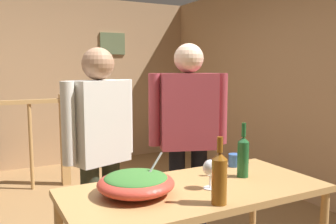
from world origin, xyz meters
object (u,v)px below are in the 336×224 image
at_px(salad_bowl, 136,182).
at_px(person_standing_right, 188,129).
at_px(serving_table, 195,200).
at_px(wine_bottle_amber, 219,177).
at_px(framed_picture, 112,44).
at_px(person_standing_left, 100,143).
at_px(wine_glass, 210,169).
at_px(mug_blue, 235,160).
at_px(wine_bottle_green, 243,156).

xyz_separation_m(salad_bowl, person_standing_right, (0.71, 0.63, 0.15)).
bearing_deg(serving_table, wine_bottle_amber, -95.83).
bearing_deg(framed_picture, person_standing_right, -98.29).
xyz_separation_m(framed_picture, person_standing_left, (-1.17, -3.11, -0.90)).
bearing_deg(wine_glass, wine_bottle_amber, -113.16).
height_order(framed_picture, salad_bowl, framed_picture).
bearing_deg(person_standing_left, mug_blue, 134.05).
distance_m(framed_picture, wine_bottle_amber, 4.26).
xyz_separation_m(framed_picture, wine_bottle_amber, (-0.84, -4.07, -0.92)).
relative_size(framed_picture, wine_bottle_amber, 1.16).
bearing_deg(serving_table, wine_glass, -42.69).
bearing_deg(wine_glass, person_standing_right, 68.39).
height_order(framed_picture, wine_bottle_green, framed_picture).
xyz_separation_m(wine_bottle_green, person_standing_right, (-0.02, 0.65, 0.07)).
height_order(framed_picture, serving_table, framed_picture).
bearing_deg(wine_glass, salad_bowl, 164.57).
xyz_separation_m(serving_table, wine_bottle_green, (0.38, 0.03, 0.21)).
bearing_deg(person_standing_right, framed_picture, -79.30).
height_order(wine_glass, wine_bottle_green, wine_bottle_green).
bearing_deg(wine_bottle_amber, wine_bottle_green, 37.36).
bearing_deg(person_standing_right, person_standing_left, 18.99).
bearing_deg(salad_bowl, wine_glass, -15.43).
height_order(salad_bowl, wine_glass, salad_bowl).
distance_m(wine_bottle_green, wine_bottle_amber, 0.51).
distance_m(wine_glass, wine_bottle_amber, 0.24).
bearing_deg(salad_bowl, person_standing_right, 41.67).
xyz_separation_m(mug_blue, person_standing_right, (-0.13, 0.43, 0.17)).
distance_m(wine_glass, person_standing_right, 0.81).
bearing_deg(framed_picture, serving_table, -102.08).
xyz_separation_m(framed_picture, serving_table, (-0.81, -3.79, -1.14)).
distance_m(serving_table, mug_blue, 0.56).
bearing_deg(mug_blue, framed_picture, 84.72).
bearing_deg(person_standing_right, mug_blue, 125.38).
bearing_deg(salad_bowl, mug_blue, 13.53).
relative_size(wine_glass, wine_bottle_amber, 0.49).
relative_size(salad_bowl, person_standing_right, 0.26).
xyz_separation_m(wine_bottle_green, wine_bottle_amber, (-0.41, -0.31, 0.00)).
bearing_deg(person_standing_right, salad_bowl, 60.67).
xyz_separation_m(serving_table, wine_glass, (0.06, -0.06, 0.19)).
bearing_deg(framed_picture, wine_bottle_amber, -101.67).
height_order(salad_bowl, person_standing_right, person_standing_right).
xyz_separation_m(salad_bowl, wine_bottle_amber, (0.32, -0.33, 0.08)).
bearing_deg(salad_bowl, wine_bottle_green, -1.61).
height_order(framed_picture, mug_blue, framed_picture).
height_order(serving_table, person_standing_left, person_standing_left).
xyz_separation_m(wine_glass, wine_bottle_green, (0.31, 0.09, 0.02)).
height_order(wine_bottle_green, wine_bottle_amber, same).
distance_m(serving_table, person_standing_right, 0.82).
relative_size(serving_table, wine_glass, 8.92).
distance_m(serving_table, wine_glass, 0.21).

